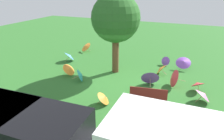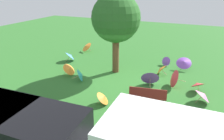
# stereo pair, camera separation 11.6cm
# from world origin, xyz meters

# --- Properties ---
(ground) EXTENTS (40.00, 40.00, 0.00)m
(ground) POSITION_xyz_m (0.00, 0.00, 0.00)
(ground) COLOR #2D6B28
(van_dark) EXTENTS (4.67, 2.27, 1.53)m
(van_dark) POSITION_xyz_m (0.97, 6.71, 0.91)
(van_dark) COLOR black
(van_dark) RESTS_ON ground
(park_bench) EXTENTS (1.66, 0.75, 0.90)m
(park_bench) POSITION_xyz_m (-2.36, 2.43, 0.47)
(park_bench) COLOR maroon
(park_bench) RESTS_ON ground
(shade_tree) EXTENTS (2.77, 2.77, 4.64)m
(shade_tree) POSITION_xyz_m (0.43, -0.66, 3.22)
(shade_tree) COLOR brown
(shade_tree) RESTS_ON ground
(parasol_orange_0) EXTENTS (0.77, 0.88, 0.72)m
(parasol_orange_0) POSITION_xyz_m (-2.20, -1.30, 0.36)
(parasol_orange_0) COLOR tan
(parasol_orange_0) RESTS_ON ground
(parasol_purple_0) EXTENTS (1.07, 0.98, 0.90)m
(parasol_purple_0) POSITION_xyz_m (-1.95, 0.33, 0.45)
(parasol_purple_0) COLOR tan
(parasol_purple_0) RESTS_ON ground
(parasol_teal_0) EXTENTS (0.80, 0.83, 0.72)m
(parasol_teal_0) POSITION_xyz_m (1.65, 1.36, 0.36)
(parasol_teal_0) COLOR tan
(parasol_teal_0) RESTS_ON ground
(parasol_orange_1) EXTENTS (1.16, 1.14, 0.79)m
(parasol_orange_1) POSITION_xyz_m (4.16, -3.55, 0.44)
(parasol_orange_1) COLOR tan
(parasol_orange_1) RESTS_ON ground
(parasol_purple_1) EXTENTS (0.66, 0.62, 0.59)m
(parasol_purple_1) POSITION_xyz_m (-2.20, -2.94, 0.30)
(parasol_purple_1) COLOR tan
(parasol_purple_1) RESTS_ON ground
(parasol_pink_3) EXTENTS (0.99, 1.03, 0.71)m
(parasol_pink_3) POSITION_xyz_m (-4.60, 1.18, 0.39)
(parasol_pink_3) COLOR tan
(parasol_pink_3) RESTS_ON ground
(parasol_purple_2) EXTENTS (0.96, 0.89, 0.84)m
(parasol_purple_2) POSITION_xyz_m (-3.36, -2.58, 0.51)
(parasol_purple_2) COLOR tan
(parasol_purple_2) RESTS_ON ground
(parasol_red_0) EXTENTS (0.89, 0.88, 0.65)m
(parasol_red_0) POSITION_xyz_m (-4.29, 0.13, 0.40)
(parasol_red_0) COLOR tan
(parasol_red_0) RESTS_ON ground
(parasol_red_1) EXTENTS (0.99, 1.02, 0.94)m
(parasol_red_1) POSITION_xyz_m (-3.09, 0.05, 0.47)
(parasol_red_1) COLOR tan
(parasol_red_1) RESTS_ON ground
(parasol_orange_2) EXTENTS (0.74, 0.79, 0.73)m
(parasol_orange_2) POSITION_xyz_m (2.68, 0.96, 0.41)
(parasol_orange_2) COLOR tan
(parasol_orange_2) RESTS_ON ground
(parasol_blue_0) EXTENTS (1.04, 1.03, 0.72)m
(parasol_blue_0) POSITION_xyz_m (4.08, -1.22, 0.39)
(parasol_blue_0) COLOR tan
(parasol_blue_0) RESTS_ON ground
(parasol_orange_3) EXTENTS (0.72, 0.79, 0.61)m
(parasol_orange_3) POSITION_xyz_m (-0.55, 3.07, 0.33)
(parasol_orange_3) COLOR tan
(parasol_orange_3) RESTS_ON ground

